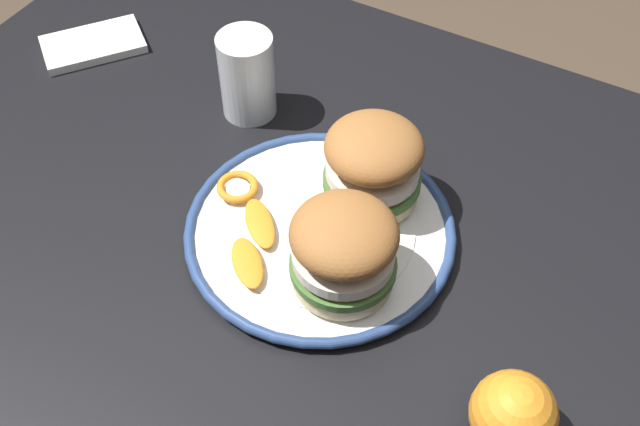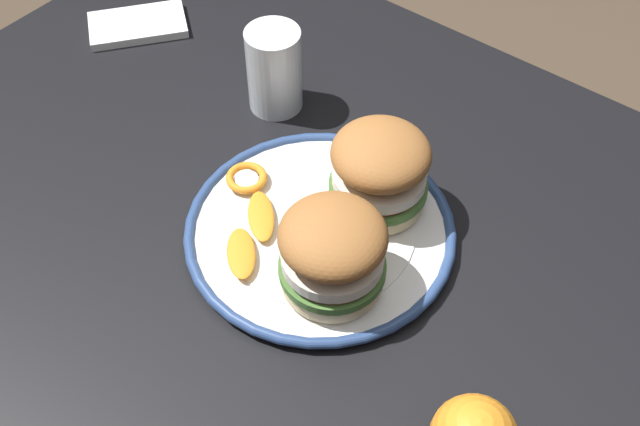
# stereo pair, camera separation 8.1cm
# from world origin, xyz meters

# --- Properties ---
(dining_table) EXTENTS (1.25, 0.95, 0.73)m
(dining_table) POSITION_xyz_m (0.00, 0.00, 0.64)
(dining_table) COLOR black
(dining_table) RESTS_ON ground
(dinner_plate) EXTENTS (0.30, 0.30, 0.02)m
(dinner_plate) POSITION_xyz_m (-0.03, 0.06, 0.74)
(dinner_plate) COLOR white
(dinner_plate) RESTS_ON dining_table
(sandwich_half_left) EXTENTS (0.13, 0.13, 0.10)m
(sandwich_half_left) POSITION_xyz_m (-0.00, 0.13, 0.80)
(sandwich_half_left) COLOR beige
(sandwich_half_left) RESTS_ON dinner_plate
(sandwich_half_right) EXTENTS (0.15, 0.15, 0.10)m
(sandwich_half_right) POSITION_xyz_m (0.03, 0.01, 0.80)
(sandwich_half_right) COLOR beige
(sandwich_half_right) RESTS_ON dinner_plate
(orange_peel_curled) EXTENTS (0.06, 0.06, 0.01)m
(orange_peel_curled) POSITION_xyz_m (-0.14, 0.06, 0.75)
(orange_peel_curled) COLOR orange
(orange_peel_curled) RESTS_ON dinner_plate
(orange_peel_strip_long) EXTENTS (0.07, 0.07, 0.01)m
(orange_peel_strip_long) POSITION_xyz_m (-0.07, -0.02, 0.75)
(orange_peel_strip_long) COLOR orange
(orange_peel_strip_long) RESTS_ON dinner_plate
(orange_peel_strip_short) EXTENTS (0.07, 0.07, 0.01)m
(orange_peel_strip_short) POSITION_xyz_m (-0.09, 0.03, 0.75)
(orange_peel_strip_short) COLOR orange
(orange_peel_strip_short) RESTS_ON dinner_plate
(drinking_glass) EXTENTS (0.07, 0.07, 0.11)m
(drinking_glass) POSITION_xyz_m (-0.21, 0.20, 0.78)
(drinking_glass) COLOR white
(drinking_glass) RESTS_ON dining_table
(folded_napkin) EXTENTS (0.15, 0.16, 0.01)m
(folded_napkin) POSITION_xyz_m (-0.47, 0.20, 0.74)
(folded_napkin) COLOR white
(folded_napkin) RESTS_ON dining_table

